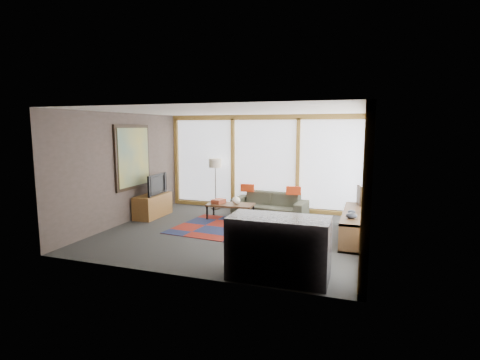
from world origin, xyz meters
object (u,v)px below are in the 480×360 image
(sofa, at_px, (270,204))
(coffee_table, at_px, (231,211))
(floor_lamp, at_px, (215,184))
(television, at_px, (154,184))
(bar_counter, at_px, (279,248))
(bookshelf, at_px, (352,225))
(tv_console, at_px, (153,206))

(sofa, relative_size, coffee_table, 1.70)
(floor_lamp, height_order, television, floor_lamp)
(television, relative_size, bar_counter, 0.61)
(bookshelf, relative_size, television, 2.39)
(sofa, relative_size, television, 2.14)
(floor_lamp, xyz_separation_m, bookshelf, (3.74, -1.64, -0.44))
(bookshelf, bearing_deg, sofa, 145.09)
(bookshelf, distance_m, tv_console, 4.90)
(coffee_table, xyz_separation_m, bookshelf, (2.93, -0.68, 0.08))
(floor_lamp, height_order, bookshelf, floor_lamp)
(sofa, bearing_deg, coffee_table, -128.07)
(bookshelf, bearing_deg, television, 176.56)
(coffee_table, height_order, television, television)
(bookshelf, xyz_separation_m, tv_console, (-4.89, 0.26, 0.02))
(sofa, relative_size, bookshelf, 0.90)
(floor_lamp, xyz_separation_m, television, (-1.12, -1.34, 0.13))
(floor_lamp, distance_m, television, 1.75)
(tv_console, height_order, television, television)
(bookshelf, bearing_deg, floor_lamp, 156.36)
(television, height_order, bar_counter, television)
(floor_lamp, relative_size, tv_console, 1.23)
(sofa, height_order, bar_counter, bar_counter)
(coffee_table, bearing_deg, sofa, 46.19)
(television, bearing_deg, bookshelf, -96.36)
(tv_console, bearing_deg, coffee_table, 12.01)
(sofa, xyz_separation_m, television, (-2.71, -1.20, 0.55))
(sofa, xyz_separation_m, coffee_table, (-0.79, -0.82, -0.09))
(floor_lamp, bearing_deg, sofa, -5.02)
(bar_counter, bearing_deg, coffee_table, 120.90)
(sofa, distance_m, coffee_table, 1.14)
(floor_lamp, height_order, bar_counter, floor_lamp)
(tv_console, relative_size, bar_counter, 0.77)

